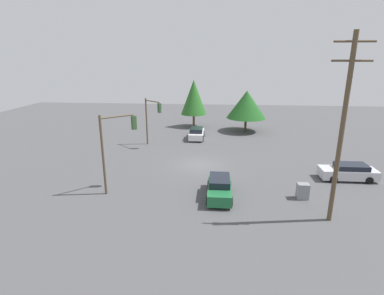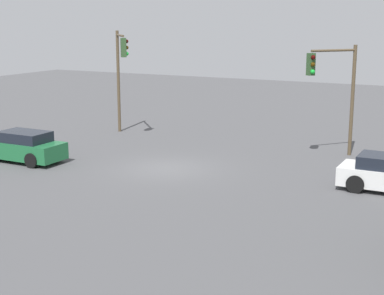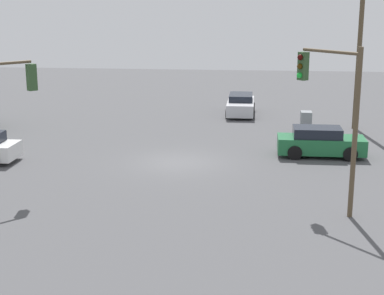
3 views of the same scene
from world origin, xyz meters
name	(u,v)px [view 2 (image 2 of 3)]	position (x,y,z in m)	size (l,w,h in m)	color
ground_plane	(167,169)	(0.00, 0.00, 0.00)	(80.00, 80.00, 0.00)	#4C4C4F
sedan_green	(22,147)	(-1.93, 6.89, 0.72)	(1.84, 4.29, 1.48)	#1E6638
traffic_signal_main	(335,82)	(5.82, -6.14, 3.73)	(2.21, 1.94, 5.51)	brown
traffic_signal_cross	(121,65)	(5.85, 6.38, 4.10)	(2.27, 2.07, 6.06)	brown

